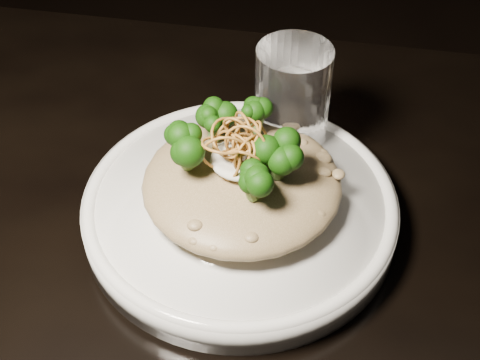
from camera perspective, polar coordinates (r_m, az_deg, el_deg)
table at (r=0.67m, az=1.68°, el=-12.65°), size 1.10×0.80×0.75m
plate at (r=0.64m, az=0.00°, el=-2.56°), size 0.30×0.30×0.03m
risotto at (r=0.61m, az=0.17°, el=-0.20°), size 0.18×0.18×0.04m
broccoli at (r=0.59m, az=-0.38°, el=3.11°), size 0.13×0.13×0.05m
cheese at (r=0.59m, az=0.12°, el=1.78°), size 0.06×0.06×0.02m
shallots at (r=0.58m, az=-0.32°, el=3.53°), size 0.05×0.05×0.03m
drinking_glass at (r=0.67m, az=4.43°, el=6.31°), size 0.09×0.09×0.13m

